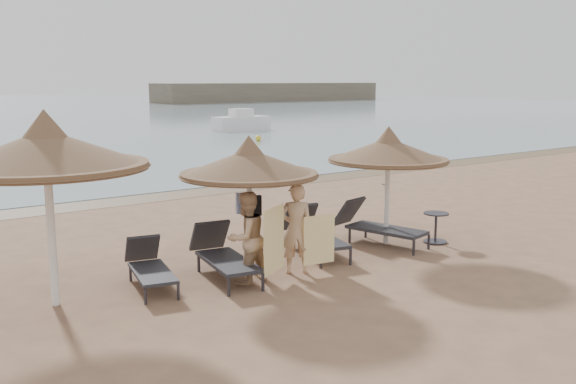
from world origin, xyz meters
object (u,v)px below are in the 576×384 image
Objects in this scene: palapa_right at (388,151)px; lounger_near_right at (312,233)px; person_right at (296,221)px; palapa_center at (249,164)px; palapa_left at (46,151)px; side_table at (436,229)px; lounger_near_left at (222,254)px; lounger_far_left at (149,265)px; lounger_far_right at (375,224)px; person_left at (246,231)px.

palapa_right is 2.44m from lounger_near_right.
lounger_near_right is 1.12× the size of person_right.
person_right is (0.62, -0.62, -1.06)m from palapa_center.
palapa_left is 8.35m from side_table.
palapa_right is 4.43m from lounger_near_left.
lounger_far_left is at bearing 1.37° from palapa_left.
side_table is (0.95, -0.58, -1.75)m from palapa_right.
lounger_far_right is (1.57, -0.23, 0.00)m from lounger_near_right.
lounger_near_left reaches higher than lounger_far_left.
palapa_center reaches higher than lounger_near_left.
palapa_left is at bearing 175.58° from palapa_center.
lounger_near_left is 3.22× the size of side_table.
lounger_near_left is at bearing 167.57° from lounger_far_right.
person_left is 0.97× the size of person_right.
palapa_right is at bearing 148.54° from side_table.
lounger_near_left is (1.32, -0.28, 0.06)m from lounger_far_left.
palapa_right is 1.21× the size of lounger_near_left.
palapa_center is at bearing -4.42° from palapa_left.
side_table is at bearing -5.12° from lounger_near_right.
palapa_left reaches higher than palapa_right.
palapa_center is 3.72m from lounger_far_right.
lounger_near_right is (3.66, 0.04, 0.06)m from lounger_far_left.
person_right reaches higher than lounger_far_right.
lounger_far_right is at bearing 10.99° from lounger_near_left.
lounger_far_right is at bearing -179.04° from person_left.
palapa_center is at bearing 179.47° from palapa_right.
person_right is at bearing -168.62° from palapa_right.
lounger_far_right is 3.32× the size of side_table.
person_right is at bearing -7.94° from lounger_far_left.
palapa_right is at bearing 178.31° from person_left.
lounger_near_right is (-1.76, 0.38, -1.64)m from palapa_right.
lounger_near_right is 2.46m from person_left.
lounger_far_right is (5.24, -0.19, 0.07)m from lounger_far_left.
side_table is 4.97m from person_left.
person_left is (0.13, -0.62, 0.54)m from lounger_near_left.
person_left is (-3.79, -0.70, 0.53)m from lounger_far_right.
person_left is (-3.98, -0.55, -1.11)m from palapa_right.
lounger_near_left is (2.95, -0.24, -2.07)m from palapa_left.
lounger_far_left is 1.35m from lounger_near_left.
person_right is at bearing -179.95° from side_table.
palapa_left is 4.69× the size of side_table.
palapa_left is 1.65× the size of person_left.
person_left is (3.09, -0.85, -1.54)m from palapa_left.
lounger_far_left is 0.98× the size of person_left.
lounger_near_left is 2.37m from lounger_near_right.
lounger_far_left is 2.75m from person_right.
side_table is 0.35× the size of person_left.
side_table is (5.06, -0.65, -0.10)m from lounger_near_left.
palapa_center is at bearing 172.19° from side_table.
palapa_right is (3.53, -0.03, 0.02)m from palapa_center.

